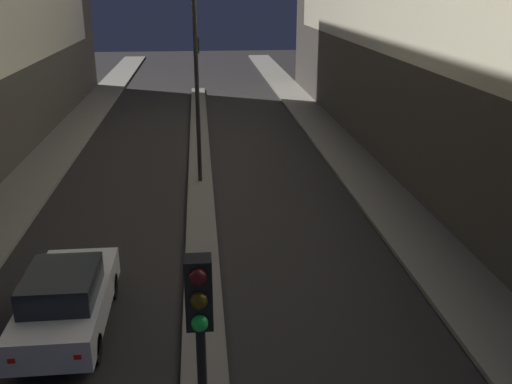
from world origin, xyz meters
TOP-DOWN VIEW (x-y plane):
  - median_strip at (0.00, 20.19)m, footprint 0.95×38.38m
  - traffic_light_near at (0.00, 2.62)m, footprint 0.32×0.42m
  - traffic_light_mid at (0.00, 31.54)m, footprint 0.32×0.42m
  - street_lamp at (0.00, 18.03)m, footprint 0.62×0.62m
  - car_left_lane at (-3.01, 8.20)m, footprint 1.75×4.20m

SIDE VIEW (x-z plane):
  - median_strip at x=0.00m, z-range 0.00..0.15m
  - car_left_lane at x=-3.01m, z-range 0.00..1.60m
  - traffic_light_near at x=0.00m, z-range 1.16..5.47m
  - traffic_light_mid at x=0.00m, z-range 1.16..5.47m
  - street_lamp at x=0.00m, z-range 2.00..9.59m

